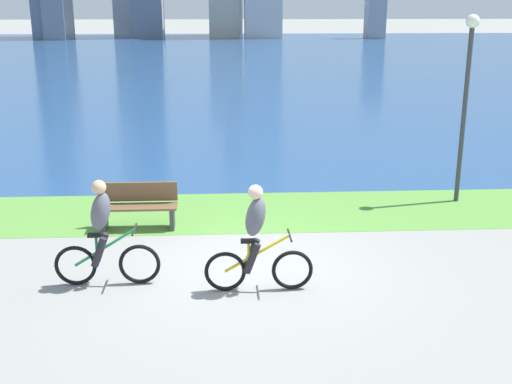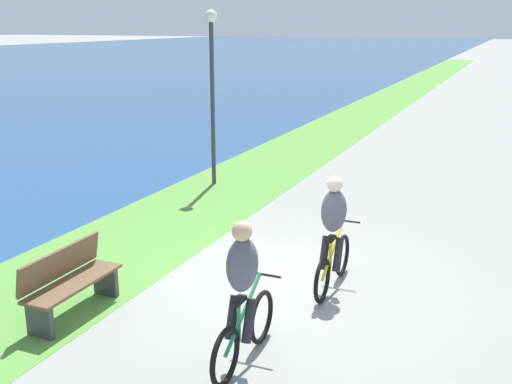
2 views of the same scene
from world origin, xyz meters
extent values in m
plane|color=gray|center=(0.00, 0.00, 0.00)|extent=(300.00, 300.00, 0.00)
cube|color=#59933D|center=(0.00, 2.96, 0.00)|extent=(120.00, 2.67, 0.01)
cube|color=navy|center=(0.00, 41.68, 0.00)|extent=(300.00, 74.77, 0.00)
torus|color=black|center=(0.62, -0.82, 0.32)|extent=(0.63, 0.06, 0.63)
torus|color=black|center=(-0.40, -0.82, 0.32)|extent=(0.63, 0.06, 0.63)
cylinder|color=gold|center=(0.08, -0.82, 0.60)|extent=(0.99, 0.04, 0.60)
cylinder|color=gold|center=(-0.05, -0.82, 0.55)|extent=(0.04, 0.04, 0.47)
cube|color=black|center=(-0.05, -0.82, 0.80)|extent=(0.24, 0.10, 0.05)
cylinder|color=black|center=(0.57, -0.82, 0.88)|extent=(0.03, 0.52, 0.03)
ellipsoid|color=#595966|center=(0.06, -0.82, 1.18)|extent=(0.40, 0.36, 0.65)
sphere|color=beige|center=(0.06, -0.82, 1.56)|extent=(0.22, 0.22, 0.22)
cylinder|color=#26262D|center=(0.00, -0.72, 0.56)|extent=(0.27, 0.11, 0.49)
cylinder|color=#26262D|center=(0.00, -0.92, 0.56)|extent=(0.27, 0.11, 0.49)
torus|color=black|center=(-1.73, -0.48, 0.32)|extent=(0.65, 0.06, 0.65)
torus|color=black|center=(-2.71, -0.48, 0.32)|extent=(0.65, 0.06, 0.65)
cylinder|color=#268C4C|center=(-2.25, -0.48, 0.61)|extent=(0.96, 0.04, 0.61)
cylinder|color=#268C4C|center=(-2.37, -0.48, 0.56)|extent=(0.04, 0.04, 0.47)
cube|color=black|center=(-2.37, -0.48, 0.82)|extent=(0.24, 0.10, 0.05)
cylinder|color=black|center=(-1.78, -0.48, 0.90)|extent=(0.03, 0.52, 0.03)
ellipsoid|color=#595966|center=(-2.27, -0.48, 1.20)|extent=(0.40, 0.36, 0.65)
sphere|color=#D8AD84|center=(-2.27, -0.48, 1.58)|extent=(0.22, 0.22, 0.22)
cylinder|color=#26262D|center=(-2.32, -0.38, 0.58)|extent=(0.27, 0.11, 0.49)
cylinder|color=#26262D|center=(-2.32, -0.58, 0.58)|extent=(0.27, 0.11, 0.49)
cube|color=brown|center=(-2.05, 2.02, 0.45)|extent=(1.50, 0.45, 0.04)
cube|color=brown|center=(-2.05, 2.22, 0.70)|extent=(1.50, 0.11, 0.40)
cube|color=#38383D|center=(-1.40, 2.02, 0.23)|extent=(0.08, 0.37, 0.45)
cube|color=#38383D|center=(-2.70, 2.02, 0.23)|extent=(0.08, 0.37, 0.45)
cylinder|color=#38383D|center=(4.74, 3.46, 1.87)|extent=(0.10, 0.10, 3.75)
sphere|color=white|center=(4.74, 3.46, 3.85)|extent=(0.28, 0.28, 0.28)
cube|color=#8C939E|center=(17.82, 66.76, 4.05)|extent=(2.13, 2.37, 8.10)
camera|label=1|loc=(-0.44, -9.75, 4.24)|focal=44.86mm
camera|label=2|loc=(-7.82, -3.03, 3.70)|focal=42.83mm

